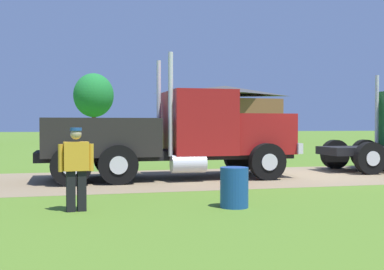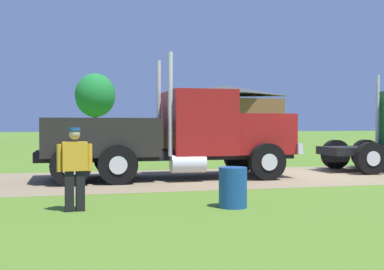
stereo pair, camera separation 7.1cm
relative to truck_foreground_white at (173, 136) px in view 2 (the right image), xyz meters
The scene contains 7 objects.
ground_plane 4.37m from the truck_foreground_white, ahead, with size 200.00×200.00×0.00m, color #527825.
dirt_track 4.37m from the truck_foreground_white, ahead, with size 120.00×5.60×0.01m, color #887456.
truck_foreground_white is the anchor object (origin of this frame).
visitor_walking_mid 5.84m from the truck_foreground_white, 119.82° to the right, with size 0.66×0.30×1.59m.
steel_barrel 5.45m from the truck_foreground_white, 88.36° to the right, with size 0.56×0.56×0.80m, color #19478C.
shed_building 28.77m from the truck_foreground_white, 69.11° to the left, with size 9.91×6.14×5.15m.
tree_mid 37.50m from the truck_foreground_white, 91.52° to the left, with size 4.21×4.21×7.07m.
Camera 2 is at (-7.01, -14.28, 1.65)m, focal length 44.89 mm.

